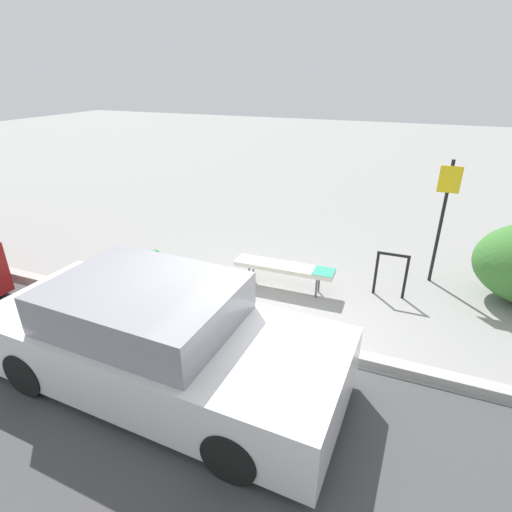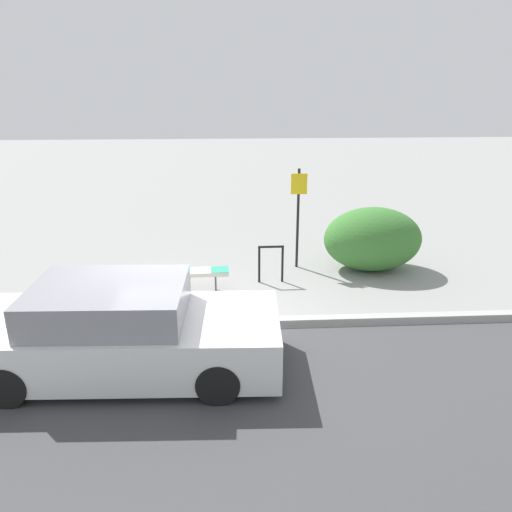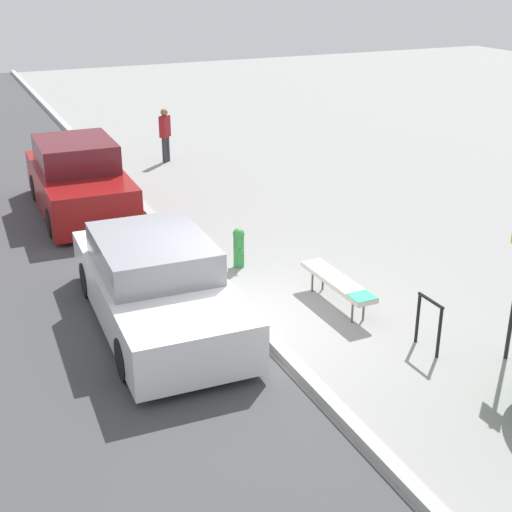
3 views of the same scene
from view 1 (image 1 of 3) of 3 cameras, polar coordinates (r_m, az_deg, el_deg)
name	(u,v)px [view 1 (image 1 of 3)]	position (r m, az deg, el deg)	size (l,w,h in m)	color
ground_plane	(254,336)	(6.18, -0.29, -11.32)	(60.00, 60.00, 0.00)	gray
curb	(254,332)	(6.14, -0.29, -10.83)	(60.00, 0.20, 0.13)	#A8A8A3
bench	(285,268)	(7.22, 4.11, -1.66)	(1.82, 0.42, 0.49)	#515156
bike_rack	(391,270)	(7.33, 18.77, -1.95)	(0.55, 0.06, 0.83)	black
sign_post	(443,212)	(7.86, 25.17, 5.74)	(0.36, 0.08, 2.30)	black
fire_hydrant	(156,268)	(7.47, -14.10, -1.63)	(0.36, 0.22, 0.77)	#338C3F
parked_car_near	(158,339)	(5.18, -13.78, -11.47)	(4.60, 2.00, 1.38)	black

